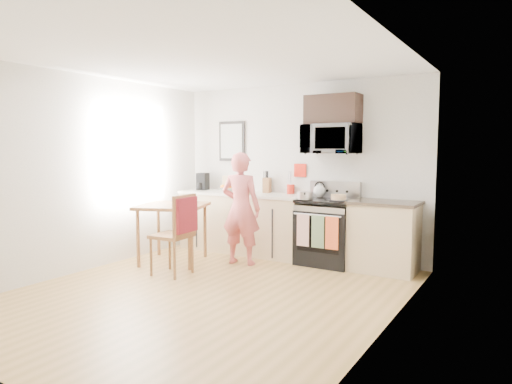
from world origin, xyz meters
The scene contains 27 objects.
floor centered at (0.00, 0.00, 0.00)m, with size 4.60×4.60×0.00m, color olive.
back_wall centered at (0.00, 2.30, 1.30)m, with size 4.00×0.04×2.60m, color beige.
left_wall centered at (-2.00, 0.00, 1.30)m, with size 0.04×4.60×2.60m, color beige.
right_wall centered at (2.00, 0.00, 1.30)m, with size 0.04×4.60×2.60m, color beige.
ceiling centered at (0.00, 0.00, 2.60)m, with size 4.00×4.60×0.04m, color white.
window centered at (-1.96, 0.80, 1.55)m, with size 0.06×1.40×1.50m.
cabinet_left centered at (-0.80, 2.00, 0.45)m, with size 2.10×0.60×0.90m, color #DAB38C.
countertop_left centered at (-0.80, 2.00, 0.92)m, with size 2.14×0.64×0.04m, color silver.
cabinet_right centered at (1.43, 2.00, 0.45)m, with size 0.84×0.60×0.90m, color #DAB38C.
countertop_right centered at (1.43, 2.00, 0.92)m, with size 0.88×0.64×0.04m, color black.
range centered at (0.63, 1.98, 0.44)m, with size 0.76×0.70×1.16m.
microwave centered at (0.63, 2.08, 1.76)m, with size 0.76×0.51×0.42m, color #A7A7AC.
upper_cabinet centered at (0.63, 2.12, 2.18)m, with size 0.76×0.35×0.40m, color black.
wall_art centered at (-1.20, 2.28, 1.75)m, with size 0.50×0.04×0.65m.
wall_trivet centered at (0.05, 2.28, 1.30)m, with size 0.20×0.02×0.20m, color #A01A0D.
person centered at (-0.41, 1.34, 0.79)m, with size 0.58×0.38×1.58m, color #C93F37.
dining_table centered at (-1.29, 0.91, 0.74)m, with size 1.00×1.00×0.84m.
chair centered at (-0.71, 0.42, 0.68)m, with size 0.52×0.47×1.05m.
knife_block centered at (-0.48, 2.20, 1.06)m, with size 0.11×0.15×0.23m, color brown.
utensil_crock centered at (-0.08, 2.22, 1.08)m, with size 0.12×0.12×0.35m.
fruit_bowl centered at (-1.19, 2.11, 0.98)m, with size 0.27×0.27×0.11m.
milk_carton centered at (-1.21, 2.12, 1.06)m, with size 0.09×0.09×0.25m, color #D6BA80.
coffee_maker centered at (-1.64, 2.05, 1.07)m, with size 0.19×0.25×0.28m.
bread_bag centered at (-0.68, 1.82, 1.00)m, with size 0.30×0.14×0.11m, color #E1B876.
cake centered at (0.83, 1.87, 0.96)m, with size 0.25×0.25×0.08m.
kettle centered at (0.42, 2.17, 1.02)m, with size 0.18×0.18×0.23m.
pot centered at (0.38, 1.77, 0.98)m, with size 0.23×0.35×0.11m.
Camera 1 is at (3.10, -3.96, 1.63)m, focal length 32.00 mm.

